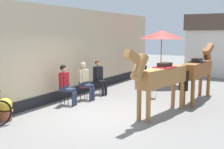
{
  "coord_description": "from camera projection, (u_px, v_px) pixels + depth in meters",
  "views": [
    {
      "loc": [
        4.34,
        -6.86,
        2.45
      ],
      "look_at": [
        -0.4,
        1.2,
        1.05
      ],
      "focal_mm": 44.57,
      "sensor_mm": 36.0,
      "label": 1
    }
  ],
  "objects": [
    {
      "name": "flower_planter_near",
      "position": [
        5.0,
        109.0,
        7.83
      ],
      "size": [
        0.43,
        0.43,
        0.64
      ],
      "color": "#A85638",
      "rests_on": "ground_plane"
    },
    {
      "name": "seated_visitor_far",
      "position": [
        99.0,
        75.0,
        11.13
      ],
      "size": [
        0.61,
        0.48,
        1.39
      ],
      "color": "black",
      "rests_on": "ground_plane"
    },
    {
      "name": "distant_cottage",
      "position": [
        218.0,
        44.0,
        16.3
      ],
      "size": [
        3.4,
        2.6,
        3.5
      ],
      "color": "silver",
      "rests_on": "ground_plane"
    },
    {
      "name": "saddled_horse_far",
      "position": [
        199.0,
        69.0,
        10.1
      ],
      "size": [
        0.56,
        3.0,
        2.06
      ],
      "color": "brown",
      "rests_on": "ground_plane"
    },
    {
      "name": "saddled_horse_near",
      "position": [
        160.0,
        77.0,
        8.22
      ],
      "size": [
        0.84,
        2.97,
        2.06
      ],
      "color": "#9E6B38",
      "rests_on": "ground_plane"
    },
    {
      "name": "spare_stool_white",
      "position": [
        153.0,
        88.0,
        10.51
      ],
      "size": [
        0.32,
        0.32,
        0.46
      ],
      "color": "white",
      "rests_on": "ground_plane"
    },
    {
      "name": "ground_plane",
      "position": [
        144.0,
        96.0,
        10.94
      ],
      "size": [
        40.0,
        40.0,
        0.0
      ],
      "primitive_type": "plane",
      "color": "slate"
    },
    {
      "name": "cafe_parasol",
      "position": [
        162.0,
        35.0,
        13.19
      ],
      "size": [
        2.1,
        2.1,
        2.58
      ],
      "color": "black",
      "rests_on": "ground_plane"
    },
    {
      "name": "pub_facade_wall",
      "position": [
        68.0,
        57.0,
        10.71
      ],
      "size": [
        0.34,
        14.0,
        3.4
      ],
      "color": "#CCB793",
      "rests_on": "ground_plane"
    },
    {
      "name": "seated_visitor_near",
      "position": [
        66.0,
        83.0,
        9.47
      ],
      "size": [
        0.61,
        0.48,
        1.39
      ],
      "color": "black",
      "rests_on": "ground_plane"
    },
    {
      "name": "seated_visitor_middle",
      "position": [
        85.0,
        79.0,
        10.24
      ],
      "size": [
        0.61,
        0.49,
        1.39
      ],
      "color": "red",
      "rests_on": "ground_plane"
    }
  ]
}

